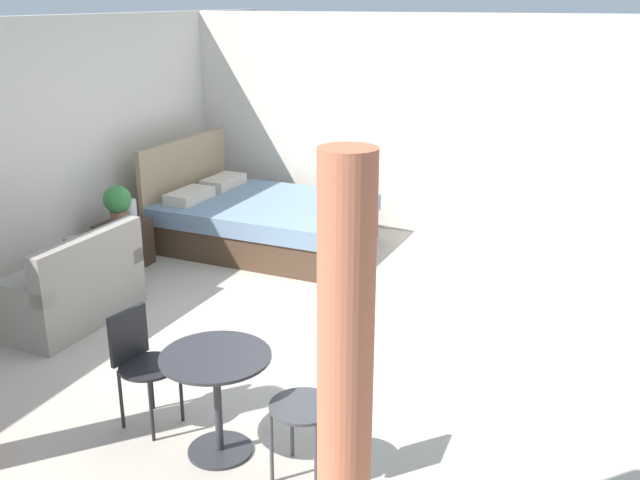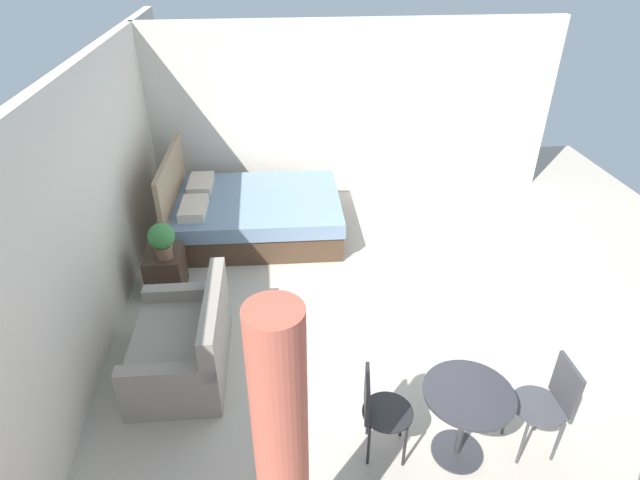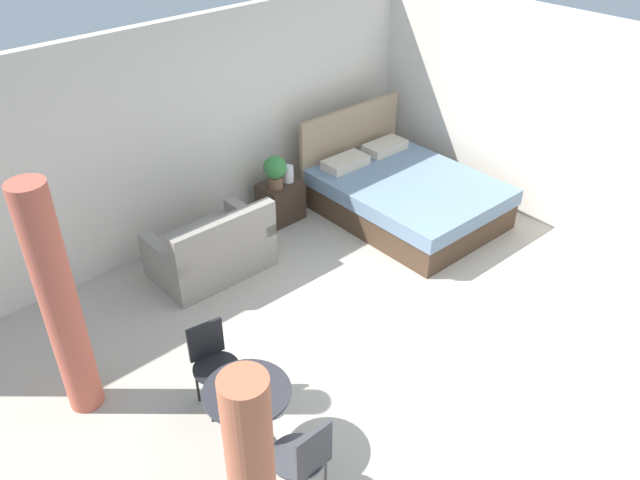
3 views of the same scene
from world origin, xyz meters
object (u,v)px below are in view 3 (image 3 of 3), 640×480
at_px(bed, 404,194).
at_px(vase, 288,174).
at_px(nightstand, 281,201).
at_px(potted_plant, 275,170).
at_px(balcony_table, 248,409).
at_px(couch, 212,251).
at_px(cafe_chair_near_window, 305,457).
at_px(cafe_chair_near_couch, 212,358).

height_order(bed, vase, bed).
bearing_deg(nightstand, potted_plant, -157.48).
bearing_deg(vase, balcony_table, -134.99).
xyz_separation_m(couch, vase, (1.43, 0.35, 0.33)).
distance_m(cafe_chair_near_window, cafe_chair_near_couch, 1.33).
bearing_deg(vase, cafe_chair_near_window, -128.51).
xyz_separation_m(couch, nightstand, (1.31, 0.37, -0.03)).
relative_size(vase, balcony_table, 0.31).
relative_size(balcony_table, cafe_chair_near_window, 0.78).
bearing_deg(vase, nightstand, 169.01).
distance_m(couch, potted_plant, 1.34).
distance_m(bed, nightstand, 1.59).
bearing_deg(balcony_table, cafe_chair_near_couch, 80.76).
relative_size(balcony_table, cafe_chair_near_couch, 0.86).
bearing_deg(cafe_chair_near_window, potted_plant, 53.76).
bearing_deg(balcony_table, cafe_chair_near_window, -89.92).
height_order(nightstand, cafe_chair_near_window, cafe_chair_near_window).
height_order(bed, balcony_table, bed).
xyz_separation_m(bed, cafe_chair_near_couch, (-3.64, -1.00, 0.20)).
relative_size(bed, potted_plant, 5.39).
xyz_separation_m(bed, vase, (-1.12, 0.97, 0.32)).
bearing_deg(bed, potted_plant, 144.62).
relative_size(couch, vase, 6.11).
bearing_deg(bed, nightstand, 141.31).
xyz_separation_m(cafe_chair_near_window, cafe_chair_near_couch, (0.11, 1.33, -0.05)).
bearing_deg(nightstand, cafe_chair_near_couch, -140.29).
relative_size(potted_plant, cafe_chair_near_couch, 0.53).
xyz_separation_m(couch, balcony_table, (-1.20, -2.28, 0.20)).
bearing_deg(nightstand, bed, -38.69).
height_order(bed, cafe_chair_near_couch, bed).
xyz_separation_m(nightstand, balcony_table, (-2.50, -2.65, 0.23)).
height_order(nightstand, balcony_table, balcony_table).
bearing_deg(potted_plant, couch, -164.73).
bearing_deg(cafe_chair_near_window, balcony_table, 90.08).
bearing_deg(nightstand, couch, -164.16).
distance_m(nightstand, balcony_table, 3.65).
distance_m(couch, cafe_chair_near_window, 3.19).
height_order(balcony_table, cafe_chair_near_couch, cafe_chair_near_couch).
xyz_separation_m(vase, cafe_chair_near_window, (-2.62, -3.30, -0.07)).
relative_size(couch, potted_plant, 3.04).
bearing_deg(vase, couch, -166.31).
distance_m(potted_plant, cafe_chair_near_window, 4.07).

